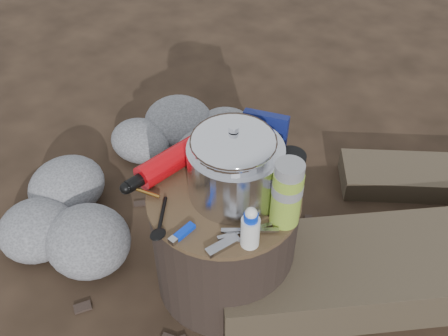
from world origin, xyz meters
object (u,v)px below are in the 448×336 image
Objects in this scene: stump at (224,240)px; camping_pot at (233,163)px; travel_mug at (289,172)px; fuel_bottle at (172,160)px; thermos at (287,194)px.

camping_pot is at bearing 63.37° from stump.
camping_pot is 0.16m from travel_mug.
stump is 1.45× the size of fuel_bottle.
travel_mug is at bearing 47.57° from stump.
camping_pot reaches higher than thermos.
thermos is at bearing 13.66° from fuel_bottle.
fuel_bottle is at bearing -154.80° from travel_mug.
fuel_bottle reaches higher than stump.
stump is 2.21× the size of thermos.
fuel_bottle is (-0.17, -0.01, 0.23)m from stump.
stump is at bearing -172.41° from thermos.
thermos reaches higher than stump.
stump is 0.30m from camping_pot.
camping_pot is 0.74× the size of fuel_bottle.
travel_mug is at bearing 117.58° from thermos.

